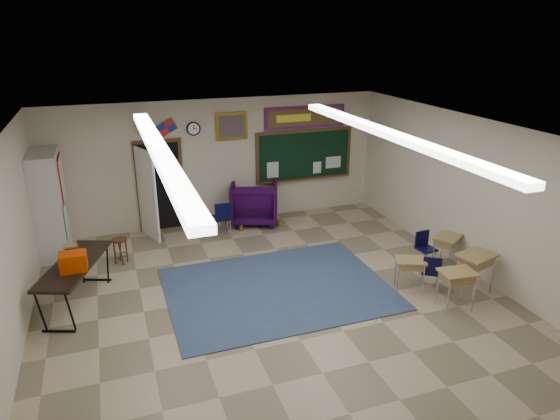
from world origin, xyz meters
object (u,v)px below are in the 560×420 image
object	(u,v)px
wingback_armchair	(254,202)
folding_table	(77,282)
wooden_stool	(121,251)
student_desk_front_left	(409,273)
student_desk_front_right	(446,250)

from	to	relation	value
wingback_armchair	folding_table	xyz separation A→B (m)	(-4.00, -2.71, -0.08)
folding_table	wooden_stool	xyz separation A→B (m)	(0.78, 1.45, -0.16)
folding_table	wooden_stool	distance (m)	1.65
wingback_armchair	student_desk_front_left	size ratio (longest dim) A/B	1.77
student_desk_front_right	wooden_stool	distance (m)	6.54
student_desk_front_left	student_desk_front_right	bearing A→B (deg)	48.65
wingback_armchair	folding_table	size ratio (longest dim) A/B	0.56
wingback_armchair	folding_table	distance (m)	4.83
student_desk_front_left	folding_table	bearing A→B (deg)	-171.22
student_desk_front_right	wooden_stool	size ratio (longest dim) A/B	1.32
folding_table	student_desk_front_right	bearing A→B (deg)	12.81
student_desk_front_left	wooden_stool	bearing A→B (deg)	172.48
wooden_stool	folding_table	bearing A→B (deg)	-118.18
folding_table	wingback_armchair	bearing A→B (deg)	54.67
wooden_stool	student_desk_front_left	bearing A→B (deg)	-31.15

